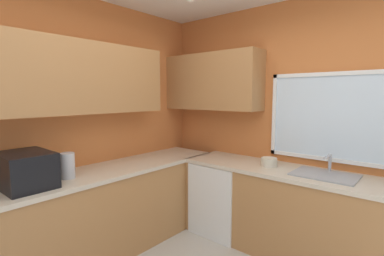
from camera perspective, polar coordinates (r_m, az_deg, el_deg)
room_shell at (r=2.58m, az=-6.03°, el=11.44°), size 3.54×3.73×2.71m
counter_run_left at (r=3.04m, az=-21.70°, el=-16.90°), size 0.65×3.34×0.88m
counter_run_back at (r=3.14m, az=21.79°, el=-16.16°), size 2.63×0.65×0.88m
dishwasher at (r=3.51m, az=6.32°, el=-13.64°), size 0.60×0.60×0.84m
microwave at (r=2.70m, az=-30.67°, el=-7.30°), size 0.48×0.36×0.29m
kettle at (r=2.81m, az=-23.84°, el=-6.98°), size 0.12×0.12×0.23m
sink_assembly at (r=2.96m, az=25.29°, el=-8.50°), size 0.56×0.40×0.19m
bowl at (r=3.13m, az=15.31°, el=-6.65°), size 0.17×0.17×0.09m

